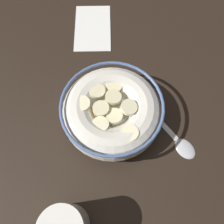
# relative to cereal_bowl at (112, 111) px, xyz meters

# --- Properties ---
(ground_plane) EXTENTS (1.04, 1.04, 0.02)m
(ground_plane) POSITION_rel_cereal_bowl_xyz_m (-0.00, 0.00, -0.04)
(ground_plane) COLOR black
(cereal_bowl) EXTENTS (0.19, 0.19, 0.07)m
(cereal_bowl) POSITION_rel_cereal_bowl_xyz_m (0.00, 0.00, 0.00)
(cereal_bowl) COLOR silver
(cereal_bowl) RESTS_ON ground_plane
(spoon) EXTENTS (0.16, 0.09, 0.01)m
(spoon) POSITION_rel_cereal_bowl_xyz_m (0.07, 0.11, -0.03)
(spoon) COLOR #B7B7BC
(spoon) RESTS_ON ground_plane
(folded_napkin) EXTENTS (0.16, 0.12, 0.00)m
(folded_napkin) POSITION_rel_cereal_bowl_xyz_m (-0.24, 0.01, -0.03)
(folded_napkin) COLOR white
(folded_napkin) RESTS_ON ground_plane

